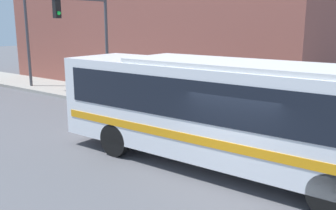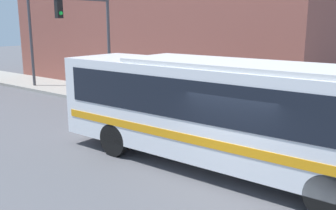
% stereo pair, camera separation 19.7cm
% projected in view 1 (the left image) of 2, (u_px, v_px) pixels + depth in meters
% --- Properties ---
extents(ground_plane, '(120.00, 120.00, 0.00)m').
position_uv_depth(ground_plane, '(236.00, 185.00, 10.08)').
color(ground_plane, '#515156').
extents(sidewalk, '(3.36, 70.00, 0.18)m').
position_uv_depth(sidewalk, '(24.00, 82.00, 26.68)').
color(sidewalk, gray).
rests_on(sidewalk, ground_plane).
extents(building_facade, '(6.00, 22.22, 9.16)m').
position_uv_depth(building_facade, '(150.00, 17.00, 24.67)').
color(building_facade, brown).
rests_on(building_facade, ground_plane).
extents(city_bus, '(2.71, 11.46, 3.23)m').
position_uv_depth(city_bus, '(230.00, 108.00, 10.73)').
color(city_bus, silver).
rests_on(city_bus, ground_plane).
extents(fire_hydrant, '(0.22, 0.30, 0.81)m').
position_uv_depth(fire_hydrant, '(173.00, 104.00, 17.40)').
color(fire_hydrant, red).
rests_on(fire_hydrant, sidewalk).
extents(traffic_light_pole, '(3.28, 0.35, 5.33)m').
position_uv_depth(traffic_light_pole, '(90.00, 31.00, 18.57)').
color(traffic_light_pole, '#47474C').
rests_on(traffic_light_pole, sidewalk).
extents(street_lamp, '(2.35, 0.28, 8.42)m').
position_uv_depth(street_lamp, '(21.00, 9.00, 23.42)').
color(street_lamp, '#47474C').
rests_on(street_lamp, sidewalk).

